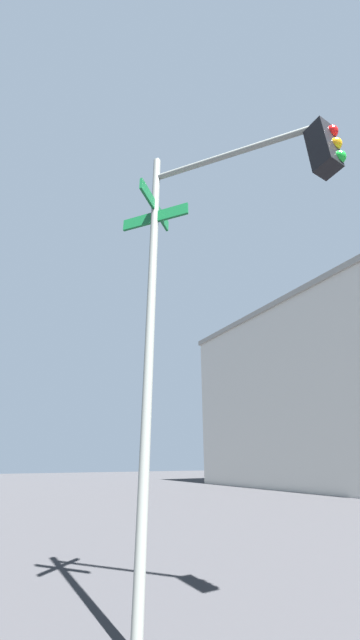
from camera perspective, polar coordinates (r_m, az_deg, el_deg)
traffic_signal_near at (r=4.53m, az=8.27°, el=15.55°), size 2.59×2.15×6.36m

